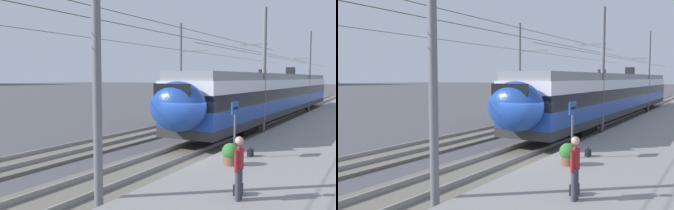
% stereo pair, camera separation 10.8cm
% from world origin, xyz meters
% --- Properties ---
extents(ground_plane, '(400.00, 400.00, 0.00)m').
position_xyz_m(ground_plane, '(0.00, 0.00, 0.00)').
color(ground_plane, '#4C4C51').
extents(platform_slab, '(120.00, 6.71, 0.34)m').
position_xyz_m(platform_slab, '(0.00, -4.25, 0.17)').
color(platform_slab, gray).
rests_on(platform_slab, ground).
extents(track_near, '(120.00, 3.00, 0.28)m').
position_xyz_m(track_near, '(0.00, 0.94, 0.07)').
color(track_near, '#6B6359').
rests_on(track_near, ground).
extents(track_far, '(120.00, 3.00, 0.28)m').
position_xyz_m(track_far, '(0.00, 5.79, 0.07)').
color(track_far, '#6B6359').
rests_on(track_far, ground).
extents(train_near_platform, '(34.38, 3.01, 4.27)m').
position_xyz_m(train_near_platform, '(16.84, 0.94, 2.23)').
color(train_near_platform, '#2D2D30').
rests_on(train_near_platform, track_near).
extents(train_far_track, '(33.32, 2.85, 4.27)m').
position_xyz_m(train_far_track, '(24.13, 5.79, 2.23)').
color(train_far_track, '#2D2D30').
rests_on(train_far_track, track_far).
extents(catenary_mast_west, '(44.45, 1.69, 8.03)m').
position_xyz_m(catenary_mast_west, '(-6.24, -0.35, 4.17)').
color(catenary_mast_west, slate).
rests_on(catenary_mast_west, ground).
extents(catenary_mast_mid, '(44.45, 1.69, 7.87)m').
position_xyz_m(catenary_mast_mid, '(8.80, -0.35, 4.07)').
color(catenary_mast_mid, slate).
rests_on(catenary_mast_mid, ground).
extents(catenary_mast_east, '(44.45, 1.69, 8.11)m').
position_xyz_m(catenary_mast_east, '(24.30, -0.35, 4.16)').
color(catenary_mast_east, slate).
rests_on(catenary_mast_east, ground).
extents(catenary_mast_far_side, '(44.45, 2.69, 8.20)m').
position_xyz_m(catenary_mast_far_side, '(13.59, 8.01, 4.26)').
color(catenary_mast_far_side, slate).
rests_on(catenary_mast_far_side, ground).
extents(platform_sign, '(0.70, 0.08, 2.26)m').
position_xyz_m(platform_sign, '(0.15, -1.84, 2.00)').
color(platform_sign, '#59595B').
rests_on(platform_sign, platform_slab).
extents(passenger_walking, '(0.53, 0.22, 1.69)m').
position_xyz_m(passenger_walking, '(-4.47, -3.71, 1.29)').
color(passenger_walking, '#383842').
rests_on(passenger_walking, platform_slab).
extents(handbag_beside_passenger, '(0.32, 0.18, 0.44)m').
position_xyz_m(handbag_beside_passenger, '(-4.07, -3.55, 0.50)').
color(handbag_beside_passenger, black).
rests_on(handbag_beside_passenger, platform_slab).
extents(handbag_near_sign, '(0.32, 0.18, 0.42)m').
position_xyz_m(handbag_near_sign, '(0.80, -2.28, 0.49)').
color(handbag_near_sign, black).
rests_on(handbag_near_sign, platform_slab).
extents(potted_plant_platform_edge, '(0.63, 0.63, 0.82)m').
position_xyz_m(potted_plant_platform_edge, '(-1.02, -2.13, 0.78)').
color(potted_plant_platform_edge, brown).
rests_on(potted_plant_platform_edge, platform_slab).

